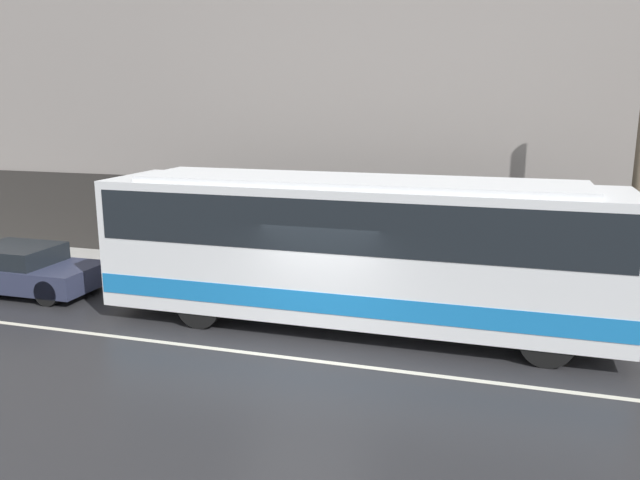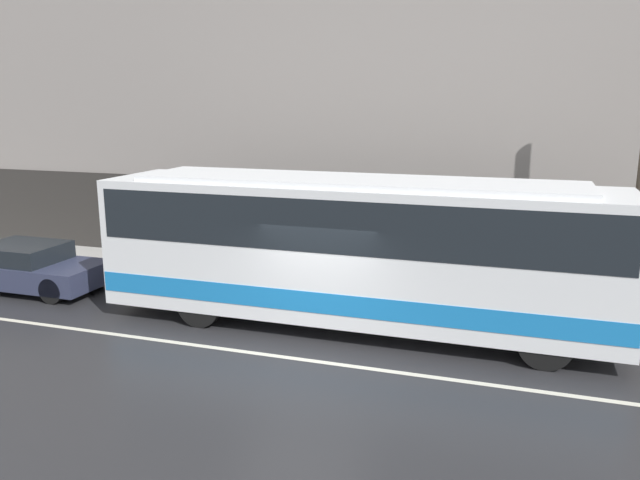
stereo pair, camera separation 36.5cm
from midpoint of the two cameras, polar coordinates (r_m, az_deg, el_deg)
The scene contains 7 objects.
ground_plane at distance 12.57m, azimuth -0.75°, elevation -10.89°, with size 60.00×60.00×0.00m, color #262628.
sidewalk at distance 17.25m, azimuth 4.88°, elevation -4.07°, with size 60.00×2.40×0.15m.
building_facade at distance 17.84m, azimuth 6.22°, elevation 13.09°, with size 60.00×0.35×10.75m.
lane_stripe at distance 12.57m, azimuth -0.75°, elevation -10.88°, with size 54.00×0.14×0.01m.
transit_bus at distance 13.83m, azimuth 3.89°, elevation -0.42°, with size 11.40×2.56×3.37m.
sedan_dark_behind at distance 18.60m, azimuth -24.72°, elevation -2.29°, with size 4.29×1.87×1.25m.
pedestrian_waiting at distance 18.61m, azimuth -4.81°, elevation -0.05°, with size 0.36×0.36×1.71m.
Camera 2 is at (3.93, -10.84, 5.01)m, focal length 35.00 mm.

